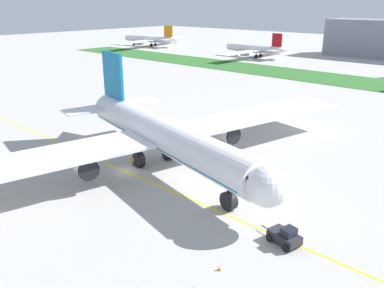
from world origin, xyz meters
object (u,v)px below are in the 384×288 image
at_px(traffic_cone_near_nose, 26,153).
at_px(parked_airliner_far_left, 151,39).
at_px(ground_crew_wingwalker_port, 133,160).
at_px(parked_airliner_far_centre, 256,49).
at_px(pushback_tug, 285,236).
at_px(traffic_cone_starboard_wing, 219,268).
at_px(airliner_foreground, 161,135).
at_px(traffic_cone_port_wing, 194,288).

bearing_deg(traffic_cone_near_nose, parked_airliner_far_left, 131.16).
relative_size(ground_crew_wingwalker_port, parked_airliner_far_centre, 0.03).
xyz_separation_m(pushback_tug, traffic_cone_starboard_wing, (-2.50, -8.83, -0.75)).
xyz_separation_m(pushback_tug, parked_airliner_far_left, (-172.72, 134.29, 3.31)).
bearing_deg(traffic_cone_near_nose, airliner_foreground, 28.42).
bearing_deg(traffic_cone_port_wing, ground_crew_wingwalker_port, 150.68).
relative_size(traffic_cone_near_nose, parked_airliner_far_left, 0.01).
bearing_deg(traffic_cone_starboard_wing, ground_crew_wingwalker_port, 157.22).
distance_m(traffic_cone_near_nose, parked_airliner_far_centre, 147.38).
height_order(ground_crew_wingwalker_port, parked_airliner_far_left, parked_airliner_far_left).
height_order(airliner_foreground, parked_airliner_far_left, airliner_foreground).
relative_size(airliner_foreground, ground_crew_wingwalker_port, 48.24).
bearing_deg(ground_crew_wingwalker_port, parked_airliner_far_left, 137.24).
xyz_separation_m(ground_crew_wingwalker_port, traffic_cone_starboard_wing, (28.28, -11.88, -0.77)).
relative_size(parked_airliner_far_left, parked_airliner_far_centre, 1.17).
bearing_deg(airliner_foreground, pushback_tug, -12.28).
height_order(ground_crew_wingwalker_port, traffic_cone_starboard_wing, ground_crew_wingwalker_port).
height_order(traffic_cone_near_nose, parked_airliner_far_centre, parked_airliner_far_centre).
bearing_deg(traffic_cone_near_nose, pushback_tug, 7.62).
distance_m(traffic_cone_port_wing, traffic_cone_starboard_wing, 4.09).
bearing_deg(traffic_cone_near_nose, ground_crew_wingwalker_port, 27.30).
height_order(airliner_foreground, ground_crew_wingwalker_port, airliner_foreground).
xyz_separation_m(ground_crew_wingwalker_port, traffic_cone_near_nose, (-18.74, -9.67, -0.77)).
height_order(pushback_tug, parked_airliner_far_centre, parked_airliner_far_centre).
bearing_deg(parked_airliner_far_centre, traffic_cone_near_nose, -72.19).
height_order(airliner_foreground, traffic_cone_starboard_wing, airliner_foreground).
relative_size(traffic_cone_port_wing, traffic_cone_starboard_wing, 1.00).
relative_size(traffic_cone_port_wing, parked_airliner_far_centre, 0.01).
relative_size(traffic_cone_near_nose, traffic_cone_port_wing, 1.00).
bearing_deg(pushback_tug, parked_airliner_far_centre, 125.29).
height_order(airliner_foreground, pushback_tug, airliner_foreground).
relative_size(traffic_cone_near_nose, traffic_cone_starboard_wing, 1.00).
distance_m(traffic_cone_starboard_wing, parked_airliner_far_left, 222.43).
xyz_separation_m(airliner_foreground, traffic_cone_port_wing, (24.23, -18.71, -5.62)).
height_order(traffic_cone_near_nose, parked_airliner_far_left, parked_airliner_far_left).
xyz_separation_m(traffic_cone_near_nose, traffic_cone_starboard_wing, (47.02, -2.20, 0.00)).
height_order(pushback_tug, traffic_cone_near_nose, pushback_tug).
distance_m(airliner_foreground, traffic_cone_port_wing, 31.12).
bearing_deg(parked_airliner_far_left, traffic_cone_near_nose, -48.84).
height_order(airliner_foreground, traffic_cone_near_nose, airliner_foreground).
bearing_deg(airliner_foreground, parked_airliner_far_centre, 118.00).
xyz_separation_m(traffic_cone_near_nose, parked_airliner_far_centre, (-45.06, 140.27, 3.88)).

